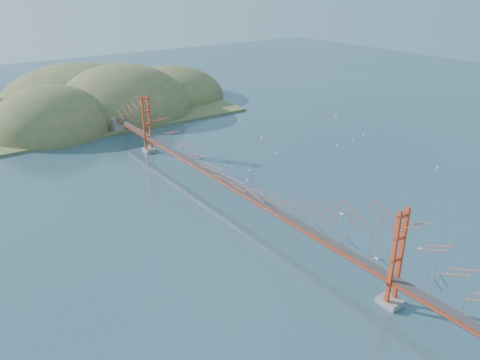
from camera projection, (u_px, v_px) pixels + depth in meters
ground at (233, 205)px, 73.52m from camera, size 320.00×320.00×0.00m
bridge at (232, 163)px, 70.86m from camera, size 2.20×94.40×12.00m
far_headlands at (94, 110)px, 125.69m from camera, size 84.00×58.00×25.00m
sailboat_16 at (250, 170)px, 86.19m from camera, size 0.69×0.69×0.72m
sailboat_9 at (363, 135)px, 105.28m from camera, size 0.67×0.67×0.71m
sailboat_10 at (376, 258)px, 59.34m from camera, size 0.50×0.59×0.69m
sailboat_8 at (353, 142)px, 101.22m from camera, size 0.53×0.53×0.58m
sailboat_4 at (337, 145)px, 99.22m from camera, size 0.56×0.56×0.59m
sailboat_15 at (253, 112)px, 123.79m from camera, size 0.52×0.52×0.57m
sailboat_17 at (336, 116)px, 120.06m from camera, size 0.61×0.50×0.71m
sailboat_7 at (262, 138)px, 103.50m from camera, size 0.57×0.48×0.65m
sailboat_0 at (342, 213)px, 70.49m from camera, size 0.62×0.66×0.75m
sailboat_12 at (186, 125)px, 112.84m from camera, size 0.66×0.66×0.72m
sailboat_3 at (248, 180)px, 82.15m from camera, size 0.55×0.46×0.65m
sailboat_1 at (277, 153)px, 94.72m from camera, size 0.67×0.67×0.74m
sailboat_11 at (437, 168)px, 87.38m from camera, size 0.54×0.53×0.61m
sailboat_6 at (420, 248)px, 61.49m from camera, size 0.67×0.67×0.71m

